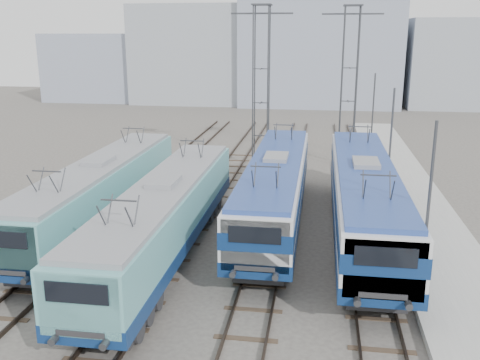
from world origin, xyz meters
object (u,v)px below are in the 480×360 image
locomotive_center_right (275,185)px  catenary_tower_west (261,81)px  mast_mid (390,148)px  locomotive_center_left (164,216)px  mast_front (428,213)px  locomotive_far_right (364,194)px  locomotive_far_left (99,190)px  catenary_tower_east (349,79)px  mast_rear (373,117)px

locomotive_center_right → catenary_tower_west: catenary_tower_west is taller
catenary_tower_west → mast_mid: size_ratio=1.71×
locomotive_center_left → mast_mid: (10.85, 10.20, 1.29)m
catenary_tower_west → mast_mid: catenary_tower_west is taller
locomotive_center_right → mast_front: 9.65m
locomotive_center_right → locomotive_far_right: size_ratio=0.96×
locomotive_far_left → locomotive_center_left: bearing=-37.7°
locomotive_far_right → catenary_tower_east: (-0.25, 16.06, 4.26)m
locomotive_center_left → mast_front: 11.07m
locomotive_center_right → catenary_tower_east: 16.03m
locomotive_far_right → catenary_tower_west: 16.17m
locomotive_center_left → catenary_tower_east: catenary_tower_east is taller
locomotive_far_left → locomotive_center_right: bearing=11.9°
locomotive_center_left → mast_rear: 24.74m
locomotive_center_right → catenary_tower_west: (-2.25, 12.83, 4.34)m
catenary_tower_west → locomotive_center_right: bearing=-80.1°
locomotive_center_right → mast_rear: bearing=69.3°
locomotive_center_left → mast_front: size_ratio=2.53×
locomotive_center_right → mast_front: mast_front is taller
catenary_tower_west → mast_mid: (8.60, -8.00, -3.14)m
locomotive_center_right → locomotive_far_right: 4.67m
locomotive_far_right → mast_rear: bearing=84.2°
mast_mid → mast_rear: (0.00, 12.00, 0.00)m
locomotive_center_left → locomotive_far_left: bearing=142.3°
catenary_tower_west → mast_rear: catenary_tower_west is taller
locomotive_center_right → catenary_tower_east: catenary_tower_east is taller
mast_front → mast_rear: size_ratio=1.00×
mast_front → mast_rear: same height
mast_rear → mast_mid: bearing=-90.0°
mast_front → locomotive_center_left: bearing=170.6°
catenary_tower_west → mast_rear: (8.60, 4.00, -3.14)m
locomotive_far_right → mast_front: mast_front is taller
locomotive_far_right → catenary_tower_west: catenary_tower_west is taller
locomotive_far_left → catenary_tower_east: 21.80m
locomotive_far_left → mast_front: (15.35, -5.27, 1.31)m
locomotive_far_left → catenary_tower_east: size_ratio=1.46×
locomotive_far_right → catenary_tower_west: size_ratio=1.56×
catenary_tower_west → mast_front: 22.00m
locomotive_far_left → mast_front: 16.28m
locomotive_center_right → catenary_tower_east: size_ratio=1.50×
locomotive_far_right → mast_front: (1.85, -5.94, 1.12)m
locomotive_center_right → mast_mid: size_ratio=2.57×
locomotive_center_left → mast_rear: mast_rear is taller
catenary_tower_east → mast_mid: 10.69m
locomotive_center_left → locomotive_far_right: 9.91m
locomotive_center_left → mast_mid: size_ratio=2.53×
locomotive_center_left → mast_front: mast_front is taller
locomotive_far_right → mast_mid: (1.85, 6.06, 1.12)m
locomotive_center_right → locomotive_center_left: bearing=-130.0°
locomotive_far_right → mast_front: 6.32m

